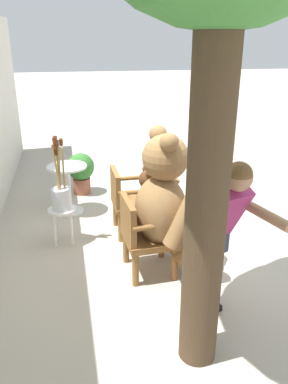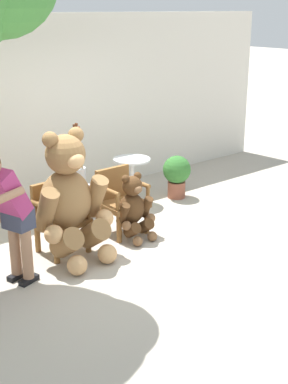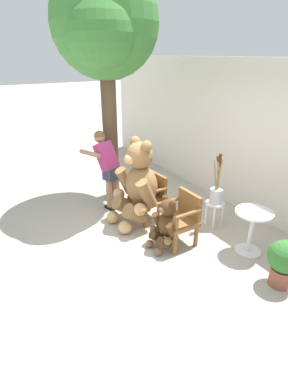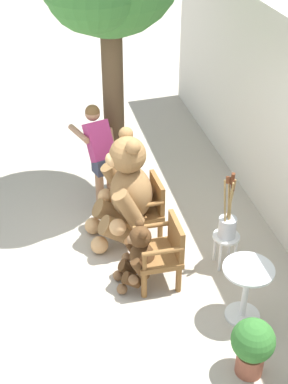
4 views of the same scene
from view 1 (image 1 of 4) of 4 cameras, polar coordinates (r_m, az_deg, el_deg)
ground_plane at (r=4.72m, az=5.71°, el=-7.92°), size 60.00×60.00×0.00m
wooden_chair_left at (r=3.97m, az=-0.03°, el=-6.33°), size 0.59×0.55×0.86m
wooden_chair_right at (r=4.80m, az=-2.32°, el=-1.15°), size 0.56×0.53×0.86m
teddy_bear_large at (r=3.90m, az=3.77°, el=-1.91°), size 0.94×0.91×1.57m
teddy_bear_small at (r=4.87m, az=1.04°, el=-1.22°), size 0.53×0.49×0.88m
person_visitor at (r=3.18m, az=11.16°, el=-5.28°), size 0.73×0.64×1.53m
white_stool at (r=4.69m, az=-12.34°, el=-3.66°), size 0.34×0.34×0.46m
brush_bucket at (r=4.57m, az=-12.64°, el=-0.05°), size 0.22×0.22×0.90m
round_side_table at (r=5.48m, az=-11.50°, el=1.24°), size 0.56×0.56×0.72m
potted_plant at (r=6.19m, az=-9.59°, el=3.27°), size 0.44×0.44×0.68m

